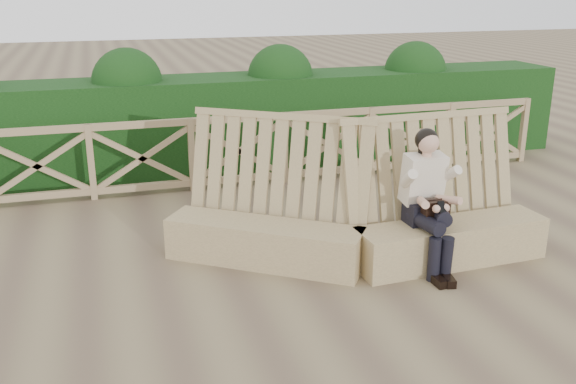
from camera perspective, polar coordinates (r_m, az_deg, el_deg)
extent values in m
plane|color=brown|center=(6.72, 2.26, -8.22)|extent=(60.00, 60.00, 0.00)
cube|color=olive|center=(7.13, -2.11, -4.53)|extent=(2.08, 1.67, 0.47)
cube|color=olive|center=(7.17, -1.41, 0.50)|extent=(2.05, 1.63, 1.59)
cube|color=olive|center=(7.37, 14.22, -4.34)|extent=(2.21, 0.61, 0.47)
cube|color=olive|center=(7.39, 13.42, 0.53)|extent=(2.21, 0.56, 1.59)
cube|color=black|center=(7.17, 11.94, -1.77)|extent=(0.40, 0.29, 0.24)
cube|color=beige|center=(7.10, 11.92, 1.18)|extent=(0.44, 0.32, 0.57)
sphere|color=tan|center=(6.95, 12.36, 4.30)|extent=(0.23, 0.23, 0.23)
sphere|color=black|center=(6.97, 12.22, 4.55)|extent=(0.25, 0.25, 0.25)
cylinder|color=black|center=(6.95, 12.14, -2.63)|extent=(0.17, 0.50, 0.16)
cylinder|color=black|center=(7.02, 13.33, -1.83)|extent=(0.17, 0.51, 0.18)
cylinder|color=black|center=(6.88, 12.85, -5.90)|extent=(0.13, 0.13, 0.47)
cylinder|color=black|center=(6.93, 13.88, -5.81)|extent=(0.13, 0.13, 0.47)
cube|color=black|center=(6.88, 13.15, -7.69)|extent=(0.10, 0.26, 0.09)
cube|color=black|center=(6.92, 14.02, -7.62)|extent=(0.10, 0.26, 0.09)
cube|color=black|center=(6.99, 12.93, -1.43)|extent=(0.29, 0.17, 0.19)
cube|color=black|center=(6.82, 13.54, -1.40)|extent=(0.08, 0.10, 0.13)
cube|color=olive|center=(9.59, -4.47, 6.52)|extent=(10.10, 0.07, 0.10)
cube|color=olive|center=(9.83, -4.33, 1.21)|extent=(10.10, 0.07, 0.10)
cube|color=black|center=(10.81, -5.81, 6.20)|extent=(12.00, 1.20, 1.50)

